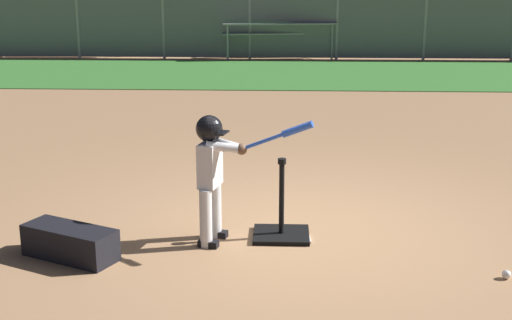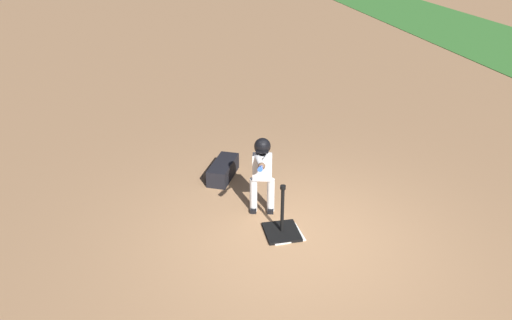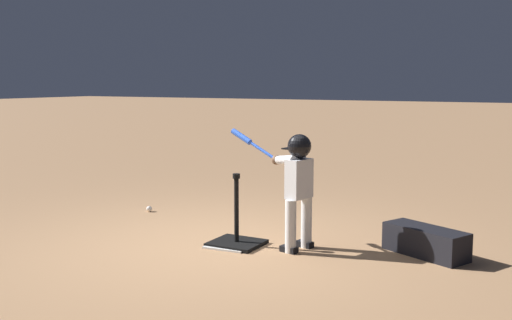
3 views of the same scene
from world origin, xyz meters
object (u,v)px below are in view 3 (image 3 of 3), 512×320
(batter_child, at_px, (296,176))
(baseball, at_px, (149,209))
(batting_tee, at_px, (237,237))
(equipment_bag, at_px, (425,241))

(batter_child, height_order, baseball, batter_child)
(batter_child, bearing_deg, batting_tee, 14.25)
(baseball, bearing_deg, batter_child, 164.00)
(batter_child, bearing_deg, equipment_bag, -161.21)
(equipment_bag, bearing_deg, baseball, 20.85)
(equipment_bag, bearing_deg, batting_tee, 42.62)
(batter_child, bearing_deg, baseball, -16.00)
(batting_tee, xyz_separation_m, baseball, (1.83, -0.85, -0.05))
(batter_child, relative_size, equipment_bag, 1.42)
(baseball, bearing_deg, batting_tee, 154.99)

